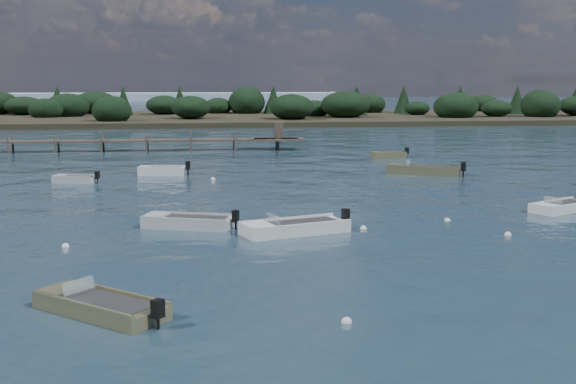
{
  "coord_description": "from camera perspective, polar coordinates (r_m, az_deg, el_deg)",
  "views": [
    {
      "loc": [
        -4.05,
        -23.3,
        6.86
      ],
      "look_at": [
        0.65,
        14.0,
        1.0
      ],
      "focal_mm": 45.0,
      "sensor_mm": 36.0,
      "label": 1
    }
  ],
  "objects": [
    {
      "name": "ground",
      "position": [
        83.68,
        -4.39,
        4.13
      ],
      "size": [
        400.0,
        400.0,
        0.0
      ],
      "primitive_type": "plane",
      "color": "#182B39",
      "rests_on": "ground"
    },
    {
      "name": "buoy_e",
      "position": [
        50.39,
        -5.93,
        0.99
      ],
      "size": [
        0.32,
        0.32,
        0.32
      ],
      "primitive_type": "sphere",
      "color": "silver",
      "rests_on": "ground"
    },
    {
      "name": "dinghy_near_olive",
      "position": [
        22.35,
        -14.61,
        -8.92
      ],
      "size": [
        4.28,
        4.05,
        1.13
      ],
      "color": "#656243",
      "rests_on": "ground"
    },
    {
      "name": "far_headland",
      "position": [
        126.77,
        6.12,
        6.6
      ],
      "size": [
        190.0,
        40.0,
        5.8
      ],
      "color": "black",
      "rests_on": "ground"
    },
    {
      "name": "buoy_a",
      "position": [
        21.0,
        4.65,
        -10.24
      ],
      "size": [
        0.32,
        0.32,
        0.32
      ],
      "primitive_type": "sphere",
      "color": "silver",
      "rests_on": "ground"
    },
    {
      "name": "dinghy_mid_grey",
      "position": [
        34.22,
        -7.89,
        -2.52
      ],
      "size": [
        4.59,
        2.85,
        1.15
      ],
      "color": "#A2A6A9",
      "rests_on": "ground"
    },
    {
      "name": "dinghy_mid_white_b",
      "position": [
        40.77,
        20.83,
        -1.22
      ],
      "size": [
        4.11,
        3.14,
        1.04
      ],
      "color": "silver",
      "rests_on": "ground"
    },
    {
      "name": "buoy_c",
      "position": [
        31.39,
        -17.17,
        -4.17
      ],
      "size": [
        0.32,
        0.32,
        0.32
      ],
      "primitive_type": "sphere",
      "color": "silver",
      "rests_on": "ground"
    },
    {
      "name": "buoy_b",
      "position": [
        33.69,
        16.98,
        -3.28
      ],
      "size": [
        0.32,
        0.32,
        0.32
      ],
      "primitive_type": "sphere",
      "color": "silver",
      "rests_on": "ground"
    },
    {
      "name": "tender_far_white",
      "position": [
        53.36,
        -9.91,
        1.54
      ],
      "size": [
        3.79,
        1.76,
        1.28
      ],
      "color": "silver",
      "rests_on": "ground"
    },
    {
      "name": "tender_far_grey_b",
      "position": [
        64.51,
        7.95,
        2.82
      ],
      "size": [
        3.42,
        1.48,
        1.16
      ],
      "color": "#656243",
      "rests_on": "ground"
    },
    {
      "name": "jetty",
      "position": [
        73.69,
        -21.09,
        3.7
      ],
      "size": [
        64.5,
        3.2,
        3.4
      ],
      "color": "#4B4037",
      "rests_on": "ground"
    },
    {
      "name": "tender_far_grey",
      "position": [
        50.65,
        -16.48,
        0.87
      ],
      "size": [
        3.21,
        1.89,
        1.02
      ],
      "color": "#A2A6A9",
      "rests_on": "ground"
    },
    {
      "name": "buoy_extra_a",
      "position": [
        36.3,
        12.48,
        -2.25
      ],
      "size": [
        0.32,
        0.32,
        0.32
      ],
      "primitive_type": "sphere",
      "color": "silver",
      "rests_on": "ground"
    },
    {
      "name": "dinghy_extra_a",
      "position": [
        53.75,
        10.63,
        1.57
      ],
      "size": [
        5.39,
        4.02,
        1.36
      ],
      "color": "#656243",
      "rests_on": "ground"
    },
    {
      "name": "buoy_extra_b",
      "position": [
        33.76,
        5.98,
        -2.92
      ],
      "size": [
        0.32,
        0.32,
        0.32
      ],
      "primitive_type": "sphere",
      "color": "silver",
      "rests_on": "ground"
    },
    {
      "name": "dinghy_mid_white_a",
      "position": [
        32.64,
        0.51,
        -2.99
      ],
      "size": [
        5.27,
        3.21,
        1.22
      ],
      "color": "silver",
      "rests_on": "ground"
    }
  ]
}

